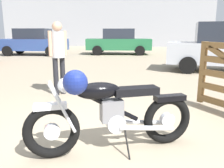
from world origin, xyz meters
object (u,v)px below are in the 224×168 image
bystander (58,51)px  pale_sedan_back (119,42)px  vintage_motorcycle (109,113)px  blue_hatchback_right (34,42)px

bystander → pale_sedan_back: pale_sedan_back is taller
vintage_motorcycle → bystander: (-1.55, 2.51, 0.53)m
vintage_motorcycle → pale_sedan_back: 13.12m
pale_sedan_back → blue_hatchback_right: (-5.36, -1.28, 0.00)m
pale_sedan_back → blue_hatchback_right: size_ratio=1.00×
vintage_motorcycle → bystander: size_ratio=1.18×
blue_hatchback_right → vintage_motorcycle: bearing=-65.0°
vintage_motorcycle → blue_hatchback_right: size_ratio=0.45×
vintage_motorcycle → pale_sedan_back: pale_sedan_back is taller
vintage_motorcycle → bystander: 3.00m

